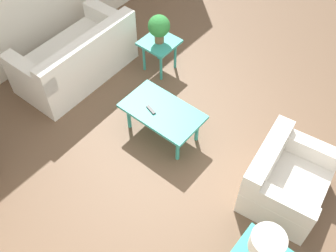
{
  "coord_description": "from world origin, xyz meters",
  "views": [
    {
      "loc": [
        -1.59,
        2.65,
        4.15
      ],
      "look_at": [
        0.27,
        0.39,
        0.55
      ],
      "focal_mm": 42.0,
      "sensor_mm": 36.0,
      "label": 1
    }
  ],
  "objects_px": {
    "coffee_table": "(162,113)",
    "potted_plant": "(159,27)",
    "table_lamp": "(266,245)",
    "side_table_plant": "(159,46)",
    "armchair": "(284,180)",
    "sofa": "(77,59)"
  },
  "relations": [
    {
      "from": "armchair",
      "to": "table_lamp",
      "type": "bearing_deg",
      "value": -173.15
    },
    {
      "from": "armchair",
      "to": "coffee_table",
      "type": "relative_size",
      "value": 1.05
    },
    {
      "from": "coffee_table",
      "to": "table_lamp",
      "type": "xyz_separation_m",
      "value": [
        -1.93,
        0.87,
        0.4
      ]
    },
    {
      "from": "coffee_table",
      "to": "potted_plant",
      "type": "relative_size",
      "value": 2.4
    },
    {
      "from": "armchair",
      "to": "side_table_plant",
      "type": "height_order",
      "value": "armchair"
    },
    {
      "from": "sofa",
      "to": "side_table_plant",
      "type": "relative_size",
      "value": 3.39
    },
    {
      "from": "side_table_plant",
      "to": "table_lamp",
      "type": "height_order",
      "value": "table_lamp"
    },
    {
      "from": "armchair",
      "to": "coffee_table",
      "type": "height_order",
      "value": "armchair"
    },
    {
      "from": "potted_plant",
      "to": "table_lamp",
      "type": "distance_m",
      "value": 3.32
    },
    {
      "from": "sofa",
      "to": "table_lamp",
      "type": "xyz_separation_m",
      "value": [
        -3.61,
        0.94,
        0.48
      ]
    },
    {
      "from": "potted_plant",
      "to": "table_lamp",
      "type": "relative_size",
      "value": 1.0
    },
    {
      "from": "coffee_table",
      "to": "side_table_plant",
      "type": "bearing_deg",
      "value": -48.23
    },
    {
      "from": "sofa",
      "to": "coffee_table",
      "type": "height_order",
      "value": "sofa"
    },
    {
      "from": "coffee_table",
      "to": "potted_plant",
      "type": "xyz_separation_m",
      "value": [
        0.85,
        -0.95,
        0.38
      ]
    },
    {
      "from": "sofa",
      "to": "potted_plant",
      "type": "relative_size",
      "value": 4.12
    },
    {
      "from": "armchair",
      "to": "table_lamp",
      "type": "height_order",
      "value": "table_lamp"
    },
    {
      "from": "coffee_table",
      "to": "sofa",
      "type": "bearing_deg",
      "value": -2.39
    },
    {
      "from": "armchair",
      "to": "potted_plant",
      "type": "bearing_deg",
      "value": 65.36
    },
    {
      "from": "sofa",
      "to": "table_lamp",
      "type": "height_order",
      "value": "table_lamp"
    },
    {
      "from": "potted_plant",
      "to": "table_lamp",
      "type": "height_order",
      "value": "same"
    },
    {
      "from": "side_table_plant",
      "to": "table_lamp",
      "type": "relative_size",
      "value": 1.22
    },
    {
      "from": "side_table_plant",
      "to": "armchair",
      "type": "bearing_deg",
      "value": 162.87
    }
  ]
}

